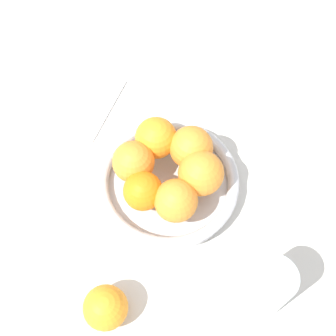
# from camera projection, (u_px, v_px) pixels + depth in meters

# --- Properties ---
(ground_plane) EXTENTS (4.00, 4.00, 0.00)m
(ground_plane) POSITION_uv_depth(u_px,v_px,m) (168.00, 188.00, 0.85)
(ground_plane) COLOR beige
(fruit_bowl) EXTENTS (0.25, 0.25, 0.04)m
(fruit_bowl) POSITION_uv_depth(u_px,v_px,m) (168.00, 183.00, 0.83)
(fruit_bowl) COLOR silver
(fruit_bowl) RESTS_ON ground_plane
(orange_pile) EXTENTS (0.20, 0.18, 0.08)m
(orange_pile) POSITION_uv_depth(u_px,v_px,m) (170.00, 167.00, 0.78)
(orange_pile) COLOR orange
(orange_pile) RESTS_ON fruit_bowl
(stray_orange) EXTENTS (0.07, 0.07, 0.07)m
(stray_orange) POSITION_uv_depth(u_px,v_px,m) (106.00, 308.00, 0.72)
(stray_orange) COLOR orange
(stray_orange) RESTS_ON ground_plane
(drinking_glass) EXTENTS (0.07, 0.07, 0.13)m
(drinking_glass) POSITION_uv_depth(u_px,v_px,m) (267.00, 288.00, 0.70)
(drinking_glass) COLOR silver
(drinking_glass) RESTS_ON ground_plane
(napkin_folded) EXTENTS (0.22, 0.22, 0.01)m
(napkin_folded) POSITION_uv_depth(u_px,v_px,m) (75.00, 99.00, 0.94)
(napkin_folded) COLOR white
(napkin_folded) RESTS_ON ground_plane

